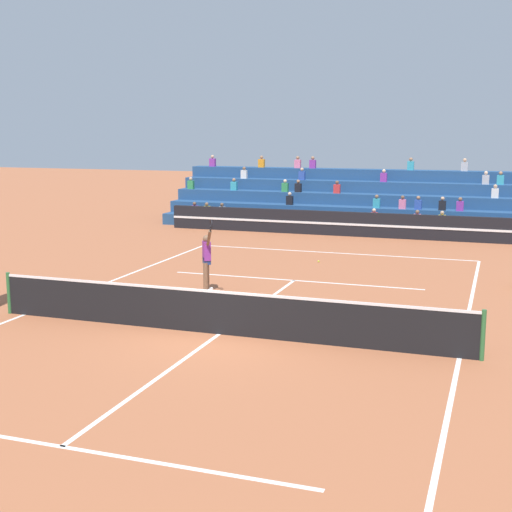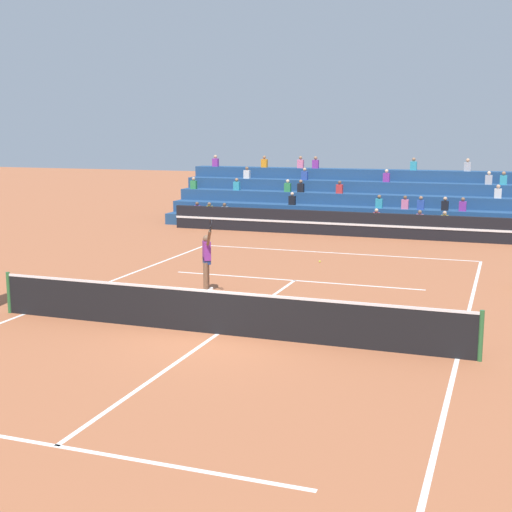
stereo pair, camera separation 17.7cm
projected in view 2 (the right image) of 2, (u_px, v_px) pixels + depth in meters
name	position (u px, v px, depth m)	size (l,w,h in m)	color
ground_plane	(218.00, 334.00, 16.89)	(120.00, 120.00, 0.00)	#AD603D
court_lines	(218.00, 334.00, 16.89)	(11.10, 23.90, 0.01)	white
tennis_net	(217.00, 312.00, 16.80)	(12.00, 0.10, 1.10)	#2D6B38
sponsor_banner_wall	(358.00, 224.00, 32.09)	(18.00, 0.26, 1.10)	black
bleacher_stand	(374.00, 206.00, 35.53)	(20.19, 4.75, 3.38)	navy
tennis_player	(207.00, 259.00, 21.13)	(0.75, 1.10, 2.34)	brown
tennis_ball	(320.00, 261.00, 25.96)	(0.07, 0.07, 0.07)	#C6DB33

